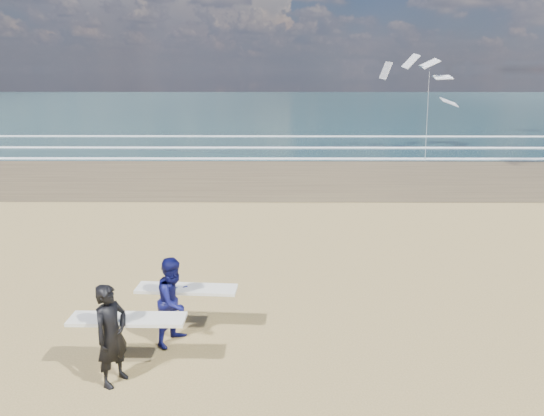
{
  "coord_description": "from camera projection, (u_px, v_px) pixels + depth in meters",
  "views": [
    {
      "loc": [
        3.37,
        -8.78,
        5.69
      ],
      "look_at": [
        3.28,
        6.0,
        1.46
      ],
      "focal_mm": 32.0,
      "sensor_mm": 36.0,
      "label": 1
    }
  ],
  "objects": [
    {
      "name": "kite_1",
      "position": [
        428.0,
        93.0,
        33.24
      ],
      "size": [
        6.13,
        4.77,
        7.31
      ],
      "color": "slate",
      "rests_on": "ground"
    },
    {
      "name": "surfer_far",
      "position": [
        175.0,
        300.0,
        10.32
      ],
      "size": [
        2.23,
        1.27,
        1.93
      ],
      "color": "#0D0F49",
      "rests_on": "ground"
    },
    {
      "name": "ocean",
      "position": [
        377.0,
        106.0,
        79.13
      ],
      "size": [
        220.0,
        100.0,
        0.02
      ],
      "primitive_type": "cube",
      "color": "#193439",
      "rests_on": "ground"
    },
    {
      "name": "surfer_near",
      "position": [
        113.0,
        333.0,
        8.94
      ],
      "size": [
        2.21,
        1.05,
        1.99
      ],
      "color": "black",
      "rests_on": "ground"
    },
    {
      "name": "foam_breakers",
      "position": [
        493.0,
        147.0,
        36.91
      ],
      "size": [
        220.0,
        11.7,
        0.05
      ],
      "color": "white",
      "rests_on": "ground"
    }
  ]
}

